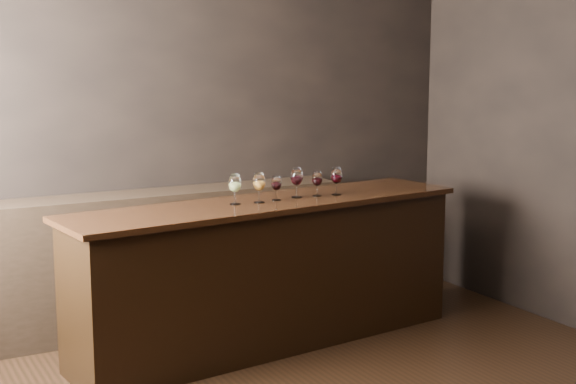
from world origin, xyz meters
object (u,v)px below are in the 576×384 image
bar_counter (269,276)px  glass_red_d (336,176)px  glass_red_a (276,184)px  glass_red_c (317,179)px  glass_white (235,184)px  glass_amber (259,183)px  back_bar_shelf (162,259)px  glass_red_b (297,177)px

bar_counter → glass_red_d: bearing=-6.2°
glass_red_a → glass_red_c: bearing=2.8°
glass_white → glass_amber: (0.17, -0.02, 0.00)m
back_bar_shelf → glass_amber: size_ratio=13.87×
glass_red_a → glass_red_b: glass_red_b is taller
back_bar_shelf → glass_red_b: bearing=-44.1°
glass_red_b → glass_red_c: glass_red_b is taller
back_bar_shelf → glass_amber: 1.11m
glass_amber → glass_red_b: 0.33m
glass_amber → glass_red_d: 0.63m
glass_white → glass_red_c: (0.65, 0.03, -0.02)m
bar_counter → glass_red_b: bearing=2.5°
back_bar_shelf → glass_white: size_ratio=13.87×
back_bar_shelf → glass_red_b: size_ratio=13.37×
glass_white → glass_red_a: (0.32, 0.01, -0.02)m
bar_counter → glass_amber: size_ratio=13.81×
bar_counter → glass_red_a: (0.06, 0.00, 0.64)m
glass_amber → glass_red_c: (0.48, 0.05, -0.02)m
glass_amber → glass_red_d: glass_amber is taller
bar_counter → glass_red_d: size_ratio=14.19×
glass_white → back_bar_shelf: bearing=108.2°
bar_counter → glass_red_a: bearing=-2.9°
bar_counter → glass_red_a: glass_red_a is taller
glass_white → glass_red_d: bearing=0.7°
bar_counter → glass_red_b: size_ratio=13.31×
bar_counter → glass_white: size_ratio=13.81×
back_bar_shelf → bar_counter: bearing=-56.3°
glass_white → bar_counter: bearing=1.8°
glass_white → glass_red_b: (0.50, 0.05, 0.01)m
back_bar_shelf → glass_amber: (0.42, -0.79, 0.65)m
bar_counter → back_bar_shelf: 0.92m
glass_amber → glass_red_d: bearing=2.5°
back_bar_shelf → glass_red_a: bearing=-53.1°
glass_white → glass_red_a: bearing=2.1°
glass_white → glass_amber: bearing=-5.8°
glass_white → glass_red_c: glass_white is taller
bar_counter → glass_red_d: glass_red_d is taller
glass_red_d → glass_amber: bearing=-177.5°
back_bar_shelf → glass_red_b: (0.75, -0.73, 0.65)m
back_bar_shelf → glass_red_b: glass_red_b is taller
glass_red_c → glass_red_d: size_ratio=0.91×
glass_white → glass_red_b: glass_red_b is taller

